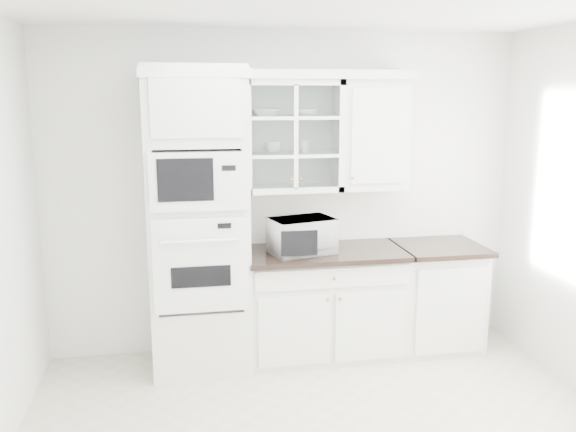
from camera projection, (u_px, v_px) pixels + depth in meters
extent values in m
cube|color=white|center=(285.00, 194.00, 5.18)|extent=(4.00, 0.02, 2.70)
cube|color=silver|center=(198.00, 222.00, 4.78)|extent=(0.76, 0.65, 2.40)
cube|color=white|center=(201.00, 266.00, 4.51)|extent=(0.70, 0.03, 0.72)
cube|color=black|center=(201.00, 277.00, 4.51)|extent=(0.44, 0.01, 0.16)
cube|color=white|center=(198.00, 182.00, 4.38)|extent=(0.70, 0.03, 0.43)
cube|color=black|center=(185.00, 180.00, 4.34)|extent=(0.40, 0.01, 0.31)
cube|color=silver|center=(324.00, 305.00, 5.13)|extent=(1.30, 0.60, 0.88)
cube|color=#2F2018|center=(326.00, 253.00, 5.01)|extent=(1.32, 0.67, 0.04)
cube|color=silver|center=(435.00, 298.00, 5.31)|extent=(0.70, 0.60, 0.88)
cube|color=#2F2018|center=(440.00, 248.00, 5.18)|extent=(0.72, 0.67, 0.04)
cube|color=silver|center=(292.00, 136.00, 4.93)|extent=(0.80, 0.33, 0.90)
cube|color=silver|center=(292.00, 154.00, 4.96)|extent=(0.74, 0.29, 0.02)
cube|color=silver|center=(292.00, 117.00, 4.90)|extent=(0.74, 0.29, 0.02)
cube|color=silver|center=(372.00, 135.00, 5.05)|extent=(0.55, 0.33, 0.90)
cube|color=white|center=(280.00, 74.00, 4.79)|extent=(2.14, 0.38, 0.07)
imported|color=white|center=(301.00, 235.00, 4.92)|extent=(0.58, 0.52, 0.29)
imported|color=white|center=(264.00, 112.00, 4.85)|extent=(0.26, 0.26, 0.06)
imported|color=white|center=(306.00, 112.00, 4.93)|extent=(0.21, 0.21, 0.06)
imported|color=white|center=(273.00, 148.00, 4.94)|extent=(0.15, 0.15, 0.09)
imported|color=white|center=(305.00, 146.00, 4.99)|extent=(0.13, 0.13, 0.11)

